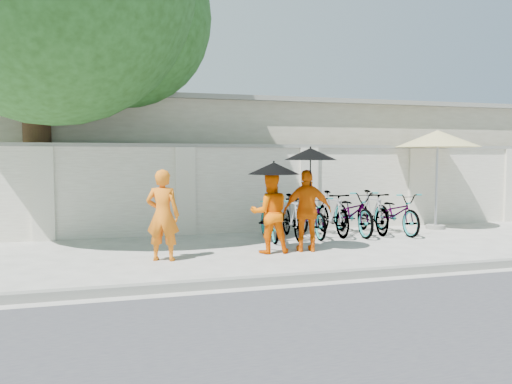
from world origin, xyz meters
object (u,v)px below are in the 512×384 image
object	(u,v)px
monk_left	(163,215)
monk_center	(270,213)
monk_right	(307,211)
patio_umbrella	(437,140)

from	to	relation	value
monk_left	monk_center	bearing A→B (deg)	-155.15
monk_left	monk_center	xyz separation A→B (m)	(1.97, 0.16, -0.04)
monk_center	monk_right	distance (m)	0.73
monk_right	patio_umbrella	distance (m)	4.81
monk_right	patio_umbrella	world-z (taller)	patio_umbrella
patio_umbrella	monk_left	bearing A→B (deg)	-163.65
monk_center	monk_right	world-z (taller)	monk_right
monk_right	monk_left	bearing A→B (deg)	12.80
monk_center	patio_umbrella	distance (m)	5.43
monk_left	monk_center	distance (m)	1.98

